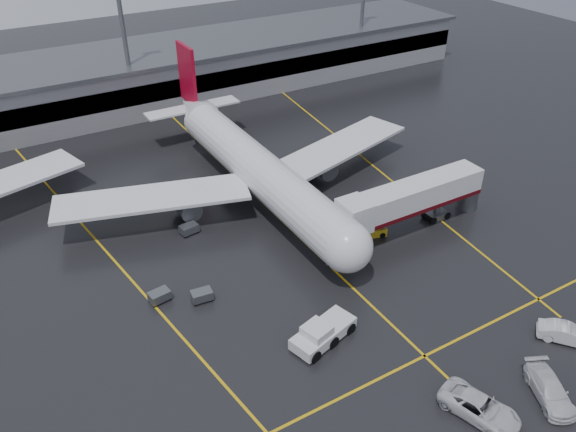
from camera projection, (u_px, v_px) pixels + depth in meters
ground at (294, 232)px, 65.53m from camera, size 220.00×220.00×0.00m
apron_line_centre at (294, 232)px, 65.52m from camera, size 0.25×90.00×0.02m
apron_line_stop at (425, 356)px, 49.59m from camera, size 60.00×0.25×0.02m
apron_line_left at (96, 240)px, 64.25m from camera, size 9.99×69.35×0.02m
apron_line_right at (367, 161)px, 80.43m from camera, size 7.57×69.64×0.02m
terminal at (150, 75)px, 97.89m from camera, size 122.00×19.00×8.60m
light_mast_mid at (123, 26)px, 85.96m from camera, size 3.00×1.20×25.45m
main_airliner at (254, 166)px, 70.27m from camera, size 48.80×45.60×14.10m
jet_bridge at (413, 199)px, 64.11m from camera, size 19.90×3.40×6.05m
pushback_tractor at (322, 333)px, 50.64m from camera, size 6.81×4.20×2.27m
belt_loader at (372, 231)px, 64.78m from camera, size 3.50×2.32×2.05m
service_van_a at (480, 408)px, 43.99m from camera, size 4.63×6.85×1.74m
service_van_b at (550, 390)px, 45.49m from camera, size 4.55×6.16×1.66m
service_van_c at (567, 334)px, 50.72m from camera, size 4.55×4.99×1.66m
baggage_cart_a at (202, 295)px, 55.38m from camera, size 2.13×1.50×1.12m
baggage_cart_b at (159, 296)px, 55.33m from camera, size 2.17×1.57×1.12m
baggage_cart_c at (189, 229)px, 65.04m from camera, size 2.17×1.58×1.12m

